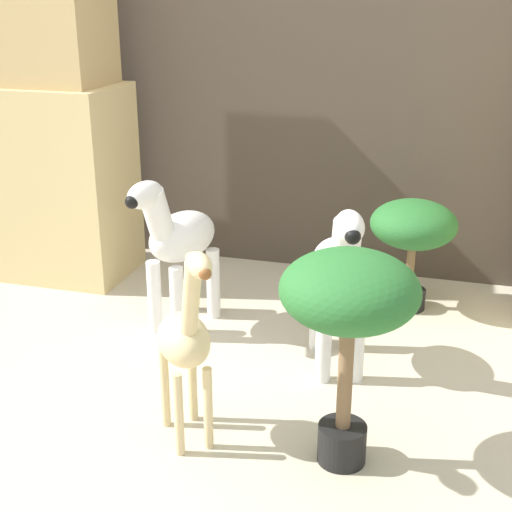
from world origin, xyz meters
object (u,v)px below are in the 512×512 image
at_px(potted_palm_front, 349,303).
at_px(zebra_right, 340,274).
at_px(giraffe_figurine, 186,339).
at_px(zebra_left, 178,241).
at_px(potted_palm_back, 413,230).

bearing_deg(potted_palm_front, zebra_right, 101.79).
bearing_deg(potted_palm_front, giraffe_figurine, -176.43).
relative_size(zebra_left, potted_palm_front, 1.00).
relative_size(giraffe_figurine, potted_palm_back, 1.39).
bearing_deg(potted_palm_front, potted_palm_back, 85.21).
bearing_deg(potted_palm_back, zebra_right, -108.91).
distance_m(zebra_left, giraffe_figurine, 0.77).
height_order(zebra_left, potted_palm_front, zebra_left).
xyz_separation_m(zebra_right, giraffe_figurine, (-0.35, -0.55, -0.02)).
bearing_deg(potted_palm_back, zebra_left, -153.10).
bearing_deg(zebra_right, giraffe_figurine, -122.22).
xyz_separation_m(potted_palm_front, potted_palm_back, (0.09, 1.12, -0.15)).
distance_m(zebra_right, giraffe_figurine, 0.65).
bearing_deg(zebra_right, potted_palm_front, -78.21).
height_order(zebra_right, zebra_left, same).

